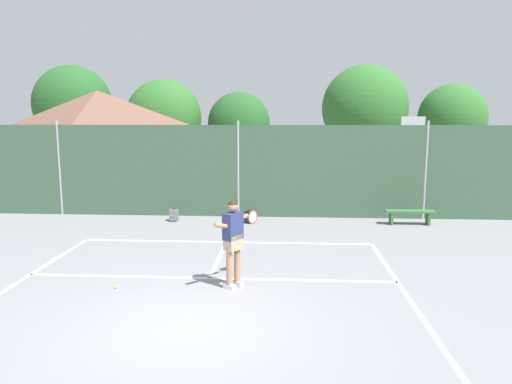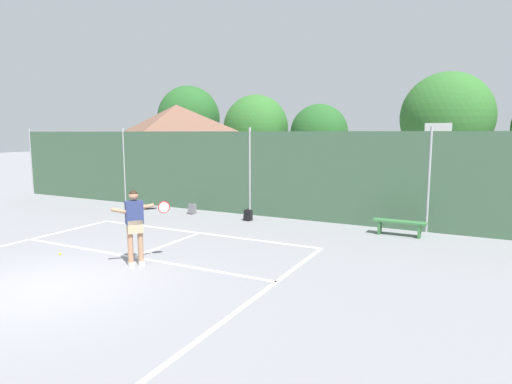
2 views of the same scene
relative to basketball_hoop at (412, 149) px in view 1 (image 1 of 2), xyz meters
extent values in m
plane|color=gray|center=(-6.53, -11.04, -2.31)|extent=(120.00, 120.00, 0.00)
cube|color=white|center=(-6.53, -5.54, -2.31)|extent=(8.20, 0.10, 0.01)
cube|color=white|center=(-2.43, -11.04, -2.31)|extent=(0.10, 11.00, 0.01)
cube|color=white|center=(-6.53, -8.56, -2.31)|extent=(8.20, 0.10, 0.01)
cube|color=white|center=(-6.53, -7.08, -2.31)|extent=(0.10, 2.97, 0.01)
cube|color=#38563D|center=(-6.53, -2.04, -0.68)|extent=(26.00, 0.05, 3.26)
cylinder|color=#99999E|center=(-13.03, -2.04, -0.61)|extent=(0.09, 0.09, 3.41)
cylinder|color=#99999E|center=(-6.53, -2.04, -0.61)|extent=(0.09, 0.09, 3.41)
cylinder|color=#99999E|center=(-0.03, -2.04, -0.61)|extent=(0.09, 0.09, 3.41)
cylinder|color=#9E9EA3|center=(0.00, 0.06, -0.79)|extent=(0.12, 0.12, 3.05)
cube|color=white|center=(0.00, -0.04, 0.94)|extent=(0.90, 0.06, 0.60)
torus|color=#D85919|center=(0.00, -0.31, 0.72)|extent=(0.48, 0.48, 0.02)
cube|color=silver|center=(-13.14, 2.04, -0.82)|extent=(6.10, 4.11, 2.98)
pyramid|color=brown|center=(-13.14, 2.04, 1.52)|extent=(6.59, 4.44, 1.71)
cylinder|color=brown|center=(-17.58, 9.25, -1.18)|extent=(0.36, 0.36, 2.26)
ellipsoid|color=#235623|center=(-17.58, 9.25, 1.93)|extent=(4.66, 4.20, 4.66)
cylinder|color=brown|center=(-12.07, 9.25, -1.50)|extent=(0.36, 0.36, 1.61)
ellipsoid|color=#2D6628|center=(-12.07, 9.25, 1.19)|extent=(4.44, 4.00, 4.44)
cylinder|color=brown|center=(-7.60, 9.25, -1.50)|extent=(0.36, 0.36, 1.62)
ellipsoid|color=#235623|center=(-7.60, 9.25, 0.86)|extent=(3.64, 3.27, 3.64)
cylinder|color=brown|center=(-0.30, 9.25, -1.33)|extent=(0.36, 0.36, 1.95)
ellipsoid|color=#2D6628|center=(-0.30, 9.25, 1.73)|extent=(4.91, 4.42, 4.91)
cylinder|color=brown|center=(4.66, 9.25, -1.38)|extent=(0.36, 0.36, 1.86)
ellipsoid|color=#2D6628|center=(4.66, 9.25, 1.18)|extent=(3.84, 3.45, 3.84)
cube|color=silver|center=(-6.02, -9.17, -2.26)|extent=(0.28, 0.25, 0.10)
cube|color=silver|center=(-5.88, -8.98, -2.26)|extent=(0.28, 0.25, 0.10)
cylinder|color=#A37556|center=(-6.02, -9.17, -1.80)|extent=(0.13, 0.13, 0.82)
cylinder|color=#A37556|center=(-5.88, -8.98, -1.80)|extent=(0.13, 0.13, 0.82)
cube|color=tan|center=(-5.95, -9.08, -1.33)|extent=(0.41, 0.43, 0.32)
cube|color=navy|center=(-5.95, -9.08, -0.99)|extent=(0.43, 0.46, 0.56)
sphere|color=#A37556|center=(-5.95, -9.08, -0.58)|extent=(0.22, 0.22, 0.22)
sphere|color=black|center=(-5.95, -9.08, -0.56)|extent=(0.21, 0.21, 0.21)
cylinder|color=#A37556|center=(-5.85, -8.90, -0.89)|extent=(0.40, 0.50, 0.17)
cylinder|color=#A37556|center=(-6.12, -9.30, -0.94)|extent=(0.37, 0.46, 0.22)
cylinder|color=black|center=(-5.76, -8.72, -0.94)|extent=(0.21, 0.26, 0.04)
torus|color=red|center=(-5.59, -8.41, -0.94)|extent=(0.20, 0.26, 0.30)
cylinder|color=silver|center=(-5.59, -8.41, -0.94)|extent=(0.16, 0.21, 0.26)
sphere|color=#CCE033|center=(-8.38, -9.30, -2.28)|extent=(0.07, 0.07, 0.07)
cube|color=slate|center=(-8.67, -2.93, -2.11)|extent=(0.29, 0.19, 0.40)
cube|color=slate|center=(-8.68, -3.05, -2.19)|extent=(0.23, 0.07, 0.18)
torus|color=black|center=(-8.67, -2.93, -1.89)|extent=(0.09, 0.02, 0.09)
cube|color=black|center=(-6.07, -3.06, -2.11)|extent=(0.31, 0.23, 0.40)
cube|color=black|center=(-6.10, -3.18, -2.19)|extent=(0.23, 0.10, 0.18)
torus|color=black|center=(-6.07, -3.06, -1.89)|extent=(0.09, 0.03, 0.09)
cube|color=#336B38|center=(-0.74, -2.98, -1.86)|extent=(1.60, 0.36, 0.06)
cube|color=#336B38|center=(-1.34, -2.98, -2.09)|extent=(0.08, 0.32, 0.45)
cube|color=#336B38|center=(-0.14, -2.98, -2.09)|extent=(0.08, 0.32, 0.45)
camera|label=1|loc=(-4.91, -18.37, 1.22)|focal=32.73mm
camera|label=2|loc=(1.24, -16.73, 0.91)|focal=30.09mm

